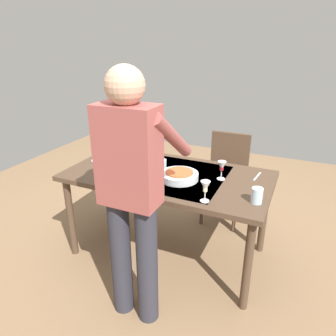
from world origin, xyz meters
The scene contains 16 objects.
ground_plane centered at (0.00, 0.00, 0.00)m, with size 6.00×6.00×0.00m, color #846647.
dining_table centered at (0.00, 0.00, 0.70)m, with size 1.66×0.87×0.78m.
chair_near centered at (-0.30, -0.82, 0.53)m, with size 0.40×0.40×0.91m.
person_server centered at (-0.07, 0.70, 0.96)m, with size 0.42×0.61×1.69m.
wine_bottle centered at (0.69, -0.21, 0.89)m, with size 0.07×0.07×0.30m.
wine_glass_left centered at (-0.42, 0.33, 0.88)m, with size 0.07×0.07×0.15m.
wine_glass_right centered at (-0.43, -0.07, 0.88)m, with size 0.07×0.07×0.15m.
water_cup_near_left centered at (0.44, 0.19, 0.83)m, with size 0.07×0.07×0.11m, color silver.
water_cup_near_right centered at (-0.75, 0.20, 0.83)m, with size 0.08×0.08×0.11m, color silver.
water_cup_far_left centered at (0.30, -0.02, 0.83)m, with size 0.07×0.07×0.11m, color silver.
water_cup_far_right centered at (0.08, -0.06, 0.82)m, with size 0.07×0.07×0.09m, color silver.
serving_bowl_pasta centered at (-0.13, 0.07, 0.81)m, with size 0.30×0.30×0.07m.
dinner_plate_near centered at (0.39, -0.25, 0.78)m, with size 0.23×0.23×0.01m, color silver.
dinner_plate_far centered at (0.65, -0.03, 0.78)m, with size 0.23×0.23×0.01m, color silver.
table_knife centered at (0.28, 0.26, 0.78)m, with size 0.01×0.20×0.01m, color silver.
table_fork centered at (-0.68, -0.24, 0.78)m, with size 0.01×0.18×0.01m, color silver.
Camera 1 is at (-0.97, 2.16, 1.81)m, focal length 33.50 mm.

